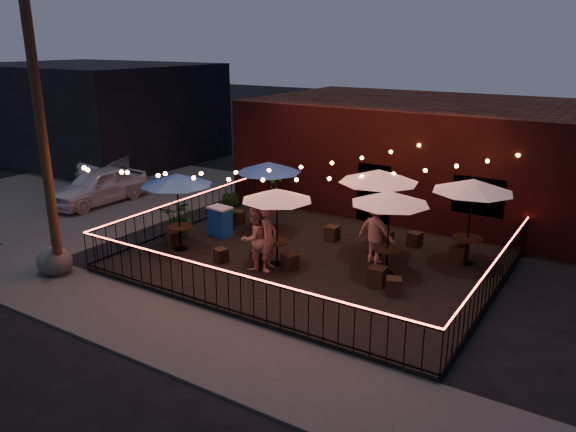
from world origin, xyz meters
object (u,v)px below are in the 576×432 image
at_px(cafe_table_0, 177,180).
at_px(cafe_table_3, 379,177).
at_px(utility_pole, 42,131).
at_px(cafe_table_4, 390,199).
at_px(cafe_table_5, 473,187).
at_px(cooler, 220,221).
at_px(cafe_table_1, 269,168).
at_px(cafe_table_2, 277,196).
at_px(boulder, 55,261).

bearing_deg(cafe_table_0, cafe_table_3, 29.08).
relative_size(utility_pole, cafe_table_3, 2.94).
distance_m(utility_pole, cafe_table_4, 9.09).
distance_m(cafe_table_3, cafe_table_4, 1.54).
xyz_separation_m(cafe_table_5, cooler, (-7.37, -1.90, -1.76)).
bearing_deg(cooler, cafe_table_1, 52.50).
distance_m(cafe_table_2, cafe_table_5, 5.36).
height_order(utility_pole, cafe_table_2, utility_pole).
bearing_deg(cafe_table_4, cafe_table_5, 49.91).
relative_size(cafe_table_1, cafe_table_3, 0.86).
distance_m(cafe_table_3, cafe_table_5, 2.58).
bearing_deg(utility_pole, cooler, 68.65).
xyz_separation_m(cafe_table_0, cafe_table_5, (7.60, 3.51, 0.10)).
relative_size(cafe_table_0, cooler, 2.56).
relative_size(utility_pole, cooler, 8.29).
height_order(cafe_table_1, cooler, cafe_table_1).
bearing_deg(cafe_table_1, cafe_table_2, -51.05).
bearing_deg(cafe_table_1, boulder, -118.93).
bearing_deg(cafe_table_5, cafe_table_3, -165.01).
bearing_deg(cafe_table_0, cafe_table_5, 24.79).
distance_m(cafe_table_4, boulder, 9.31).
bearing_deg(boulder, cafe_table_0, 58.46).
bearing_deg(cooler, cafe_table_5, 20.81).
bearing_deg(cafe_table_0, cafe_table_1, 64.07).
height_order(cafe_table_2, cooler, cafe_table_2).
distance_m(utility_pole, cooler, 6.05).
xyz_separation_m(cafe_table_1, cafe_table_2, (1.77, -2.19, -0.14)).
bearing_deg(cafe_table_5, boulder, -145.34).
relative_size(cafe_table_4, cooler, 2.39).
bearing_deg(cafe_table_4, cafe_table_3, 125.33).
height_order(cooler, boulder, cooler).
relative_size(cafe_table_0, boulder, 2.53).
xyz_separation_m(utility_pole, cafe_table_0, (1.60, 3.08, -1.71)).
height_order(cafe_table_4, cooler, cafe_table_4).
height_order(cafe_table_0, cafe_table_3, cafe_table_3).
relative_size(cafe_table_3, cafe_table_5, 1.07).
distance_m(utility_pole, cafe_table_0, 3.86).
bearing_deg(cafe_table_4, utility_pole, -148.37).
relative_size(cafe_table_2, cafe_table_4, 1.01).
distance_m(cafe_table_0, cafe_table_1, 3.09).
distance_m(cafe_table_4, cooler, 5.98).
bearing_deg(cafe_table_1, utility_pole, -116.75).
bearing_deg(cafe_table_3, cafe_table_4, -54.67).
xyz_separation_m(cafe_table_0, cafe_table_4, (5.99, 1.60, -0.03)).
height_order(utility_pole, cooler, utility_pole).
bearing_deg(cafe_table_5, utility_pole, -144.41).
distance_m(utility_pole, boulder, 3.63).
distance_m(cafe_table_4, cafe_table_5, 2.50).
height_order(cafe_table_5, boulder, cafe_table_5).
xyz_separation_m(cafe_table_1, cooler, (-1.12, -1.16, -1.66)).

